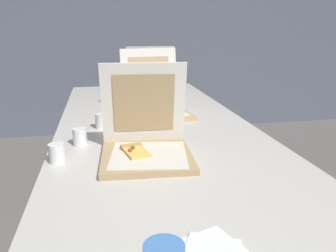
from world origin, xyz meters
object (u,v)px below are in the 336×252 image
pizza_box_front (146,144)px  napkin_pile (212,249)px  cup_white_near_center (80,137)px  pizza_box_middle (156,105)px  pizza_box_back (151,90)px  cup_white_near_left (57,153)px  table (157,136)px  cup_white_mid (101,121)px

pizza_box_front → napkin_pile: bearing=-79.3°
cup_white_near_center → napkin_pile: bearing=-67.2°
pizza_box_middle → pizza_box_back: size_ratio=1.13×
cup_white_near_center → cup_white_near_left: bearing=-112.3°
pizza_box_middle → cup_white_near_left: bearing=-133.4°
table → napkin_pile: 0.96m
table → pizza_box_back: size_ratio=6.73×
pizza_box_back → cup_white_near_left: bearing=-109.9°
pizza_box_front → cup_white_near_center: size_ratio=5.04×
pizza_box_front → pizza_box_back: (0.18, 1.10, -0.00)m
pizza_box_front → pizza_box_middle: size_ratio=0.87×
pizza_box_middle → cup_white_near_left: 0.78m
pizza_box_front → pizza_box_middle: 0.65m
table → cup_white_near_center: size_ratio=34.57×
napkin_pile → pizza_box_back: bearing=86.2°
table → cup_white_near_left: 0.57m
napkin_pile → pizza_box_middle: bearing=86.7°
cup_white_near_center → napkin_pile: 0.84m
pizza_box_back → cup_white_mid: size_ratio=5.13×
table → pizza_box_front: 0.40m
pizza_box_front → pizza_box_back: size_ratio=0.98×
cup_white_near_center → cup_white_near_left: 0.19m
cup_white_mid → napkin_pile: size_ratio=0.39×
table → pizza_box_front: (-0.10, -0.37, 0.09)m
pizza_box_back → cup_white_near_center: bearing=-110.4°
table → cup_white_mid: 0.28m
cup_white_near_center → napkin_pile: size_ratio=0.39×
cup_white_near_center → cup_white_near_left: same height
pizza_box_back → cup_white_mid: pizza_box_back is taller
pizza_box_middle → pizza_box_back: 0.47m
pizza_box_middle → napkin_pile: pizza_box_middle is taller
table → cup_white_near_center: bearing=-152.3°
cup_white_mid → napkin_pile: 1.03m
napkin_pile → pizza_box_front: bearing=96.9°
pizza_box_back → napkin_pile: size_ratio=2.02×
napkin_pile → cup_white_near_center: bearing=112.8°
cup_white_near_left → pizza_box_front: bearing=-1.3°
pizza_box_back → cup_white_mid: 0.77m
pizza_box_back → cup_white_near_center: (-0.44, -0.92, -0.01)m
pizza_box_front → cup_white_mid: 0.45m
pizza_box_front → cup_white_near_left: bearing=-177.4°
cup_white_near_center → cup_white_mid: bearing=68.5°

